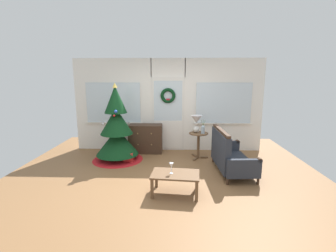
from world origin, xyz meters
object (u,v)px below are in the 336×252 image
coffee_table (175,176)px  wine_glass (171,166)px  flower_vase (203,129)px  gift_box (128,157)px  dresser_cabinet (146,138)px  side_table (198,140)px  settee_sofa (229,155)px  christmas_tree (117,132)px  table_lamp (196,122)px

coffee_table → wine_glass: 0.21m
flower_vase → gift_box: flower_vase is taller
dresser_cabinet → side_table: size_ratio=1.35×
gift_box → side_table: bearing=11.2°
wine_glass → coffee_table: bearing=0.2°
settee_sofa → gift_box: bearing=166.5°
christmas_tree → dresser_cabinet: (0.63, 0.64, -0.32)m
coffee_table → flower_vase: bearing=70.3°
christmas_tree → wine_glass: size_ratio=9.84×
coffee_table → gift_box: size_ratio=3.73×
wine_glass → christmas_tree: bearing=128.3°
christmas_tree → coffee_table: size_ratio=2.17×
dresser_cabinet → wine_glass: size_ratio=4.62×
table_lamp → coffee_table: table_lamp is taller
side_table → gift_box: side_table is taller
side_table → table_lamp: bearing=146.3°
christmas_tree → wine_glass: (1.39, -1.76, -0.19)m
christmas_tree → gift_box: bearing=-27.1°
side_table → wine_glass: (-0.65, -1.95, 0.05)m
table_lamp → coffee_table: 2.15m
table_lamp → gift_box: bearing=-167.1°
flower_vase → gift_box: 1.97m
table_lamp → dresser_cabinet: bearing=163.1°
christmas_tree → gift_box: 0.69m
coffee_table → wine_glass: bearing=-179.8°
flower_vase → coffee_table: size_ratio=0.40×
christmas_tree → table_lamp: (1.98, 0.23, 0.24)m
flower_vase → settee_sofa: bearing=-60.1°
christmas_tree → dresser_cabinet: bearing=45.3°
side_table → flower_vase: size_ratio=1.90×
wine_glass → flower_vase: bearing=68.4°
dresser_cabinet → gift_box: (-0.33, -0.79, -0.27)m
dresser_cabinet → side_table: bearing=-17.7°
side_table → coffee_table: 2.04m
coffee_table → wine_glass: (-0.07, -0.00, 0.20)m
dresser_cabinet → flower_vase: flower_vase is taller
table_lamp → flower_vase: bearing=-32.0°
dresser_cabinet → flower_vase: (1.51, -0.51, 0.39)m
dresser_cabinet → coffee_table: 2.54m
coffee_table → settee_sofa: bearing=42.2°
side_table → dresser_cabinet: bearing=162.3°
wine_glass → gift_box: wine_glass is taller
side_table → gift_box: (-1.74, -0.34, -0.36)m
dresser_cabinet → table_lamp: 1.51m
christmas_tree → coffee_table: (1.46, -1.76, -0.39)m
table_lamp → gift_box: size_ratio=1.86×
flower_vase → table_lamp: bearing=148.0°
christmas_tree → gift_box: christmas_tree is taller
settee_sofa → coffee_table: bearing=-137.8°
side_table → table_lamp: size_ratio=1.51×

